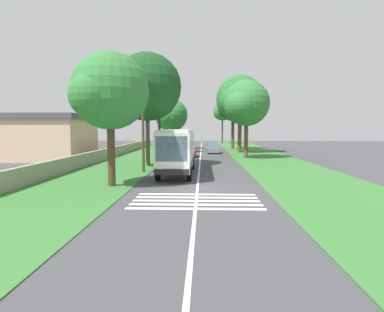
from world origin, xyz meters
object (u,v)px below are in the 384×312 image
(trailing_car_0, at_px, (189,152))
(roadside_tree_right_0, at_px, (232,106))
(roadside_tree_right_3, at_px, (239,101))
(utility_pole, at_px, (143,121))
(roadside_building, at_px, (49,137))
(coach_bus, at_px, (177,149))
(roadside_tree_left_2, at_px, (159,102))
(roadside_tree_right_1, at_px, (245,104))
(trailing_car_1, at_px, (213,149))
(roadside_tree_left_3, at_px, (171,116))
(roadside_tree_right_2, at_px, (222,112))
(roadside_tree_left_1, at_px, (145,89))
(roadside_tree_left_0, at_px, (109,93))

(trailing_car_0, height_order, roadside_tree_right_0, roadside_tree_right_0)
(roadside_tree_right_3, xyz_separation_m, utility_pole, (-24.53, 10.75, -3.60))
(roadside_building, bearing_deg, roadside_tree_right_3, -63.78)
(roadside_tree_right_0, xyz_separation_m, roadside_building, (-20.40, 24.29, -4.90))
(trailing_car_0, distance_m, utility_pole, 16.86)
(coach_bus, xyz_separation_m, utility_pole, (0.95, 3.06, 2.33))
(roadside_tree_left_2, height_order, roadside_tree_right_1, roadside_tree_left_2)
(trailing_car_1, height_order, roadside_tree_right_1, roadside_tree_right_1)
(roadside_tree_left_3, height_order, roadside_tree_right_2, roadside_tree_right_2)
(utility_pole, xyz_separation_m, roadside_building, (12.39, 13.89, -1.67))
(roadside_tree_left_1, bearing_deg, utility_pole, -172.68)
(roadside_tree_left_1, xyz_separation_m, roadside_tree_left_3, (28.23, 0.08, -1.76))
(coach_bus, xyz_separation_m, roadside_tree_left_1, (5.82, 3.68, 5.59))
(roadside_tree_left_1, distance_m, roadside_tree_left_2, 18.44)
(roadside_tree_left_0, height_order, roadside_tree_right_0, roadside_tree_right_0)
(roadside_tree_right_0, height_order, roadside_tree_right_2, roadside_tree_right_0)
(roadside_tree_left_2, distance_m, roadside_building, 17.14)
(roadside_tree_left_0, distance_m, roadside_tree_right_1, 24.16)
(roadside_tree_left_0, height_order, roadside_tree_right_3, roadside_tree_right_3)
(roadside_tree_left_3, distance_m, roadside_tree_right_3, 14.46)
(roadside_tree_right_2, bearing_deg, roadside_tree_left_3, 154.92)
(trailing_car_0, relative_size, roadside_building, 0.41)
(trailing_car_1, bearing_deg, trailing_car_0, 153.26)
(roadside_tree_right_3, bearing_deg, roadside_tree_right_0, 2.46)
(roadside_tree_left_2, distance_m, roadside_tree_right_1, 15.27)
(roadside_tree_right_2, bearing_deg, trailing_car_0, 170.76)
(roadside_tree_left_1, xyz_separation_m, roadside_tree_right_3, (19.66, -11.38, 0.34))
(roadside_tree_left_0, bearing_deg, roadside_tree_right_1, -28.24)
(trailing_car_1, xyz_separation_m, utility_pole, (-22.91, 6.80, 3.81))
(trailing_car_1, height_order, roadside_tree_left_3, roadside_tree_left_3)
(trailing_car_1, relative_size, roadside_tree_left_3, 0.47)
(trailing_car_0, relative_size, roadside_tree_left_1, 0.38)
(roadside_tree_right_2, bearing_deg, roadside_building, 151.23)
(roadside_tree_right_0, bearing_deg, roadside_tree_left_3, 88.42)
(roadside_tree_left_1, distance_m, roadside_tree_right_0, 30.02)
(roadside_tree_right_2, bearing_deg, roadside_tree_left_2, 160.50)
(coach_bus, distance_m, utility_pole, 3.96)
(trailing_car_1, height_order, roadside_tree_left_0, roadside_tree_left_0)
(roadside_tree_right_3, bearing_deg, roadside_building, 116.22)
(roadside_tree_left_3, bearing_deg, utility_pole, -178.78)
(coach_bus, height_order, roadside_building, roadside_building)
(trailing_car_0, height_order, roadside_tree_right_1, roadside_tree_right_1)
(trailing_car_0, height_order, trailing_car_1, same)
(roadside_tree_left_0, bearing_deg, roadside_tree_left_3, -0.33)
(roadside_tree_right_0, distance_m, roadside_tree_right_3, 8.28)
(roadside_tree_left_2, bearing_deg, roadside_building, 131.61)
(trailing_car_1, distance_m, roadside_tree_right_0, 12.65)
(trailing_car_1, xyz_separation_m, roadside_tree_left_0, (-30.14, 7.73, 5.47))
(coach_bus, xyz_separation_m, roadside_tree_right_3, (25.48, -7.70, 5.93))
(roadside_tree_left_0, relative_size, roadside_tree_left_2, 0.84)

